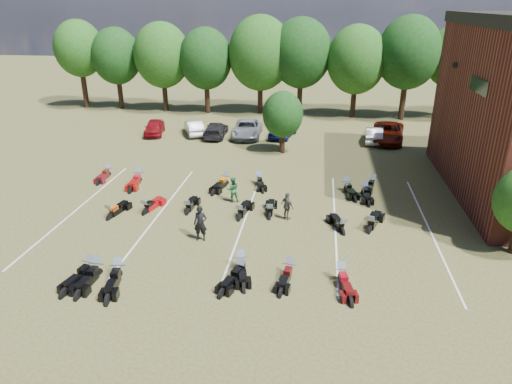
% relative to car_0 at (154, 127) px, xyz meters
% --- Properties ---
extents(ground, '(160.00, 160.00, 0.00)m').
position_rel_car_0_xyz_m(ground, '(14.05, -19.24, -0.67)').
color(ground, brown).
rests_on(ground, ground).
extents(car_0, '(2.31, 4.15, 1.34)m').
position_rel_car_0_xyz_m(car_0, '(0.00, 0.00, 0.00)').
color(car_0, maroon).
rests_on(car_0, ground).
extents(car_1, '(2.85, 4.15, 1.30)m').
position_rel_car_0_xyz_m(car_1, '(3.60, 0.50, -0.02)').
color(car_1, silver).
rests_on(car_1, ground).
extents(car_2, '(2.63, 5.34, 1.46)m').
position_rel_car_0_xyz_m(car_2, '(8.55, 0.44, 0.06)').
color(car_2, gray).
rests_on(car_2, ground).
extents(car_3, '(1.99, 4.52, 1.29)m').
position_rel_car_0_xyz_m(car_3, '(5.75, 0.04, -0.02)').
color(car_3, black).
rests_on(car_3, ground).
extents(car_4, '(2.67, 4.66, 1.49)m').
position_rel_car_0_xyz_m(car_4, '(11.76, 0.84, 0.08)').
color(car_4, navy).
rests_on(car_4, ground).
extents(car_5, '(1.72, 4.10, 1.32)m').
position_rel_car_0_xyz_m(car_5, '(19.69, 0.24, -0.01)').
color(car_5, beige).
rests_on(car_5, ground).
extents(car_6, '(3.53, 6.04, 1.58)m').
position_rel_car_0_xyz_m(car_6, '(20.88, 0.63, 0.12)').
color(car_6, '#520F04').
rests_on(car_6, ground).
extents(car_7, '(3.06, 5.34, 1.46)m').
position_rel_car_0_xyz_m(car_7, '(28.22, 1.07, 0.06)').
color(car_7, '#3D3D42').
rests_on(car_7, ground).
extents(person_black, '(0.70, 0.47, 1.88)m').
position_rel_car_0_xyz_m(person_black, '(9.21, -19.10, 0.27)').
color(person_black, black).
rests_on(person_black, ground).
extents(person_green, '(0.91, 0.80, 1.58)m').
position_rel_car_0_xyz_m(person_green, '(9.93, -14.07, 0.12)').
color(person_green, '#276A36').
rests_on(person_green, ground).
extents(person_grey, '(0.95, 0.93, 1.60)m').
position_rel_car_0_xyz_m(person_grey, '(13.38, -16.06, 0.13)').
color(person_grey, '#4F4C44').
rests_on(person_grey, ground).
extents(motorcycle_0, '(1.16, 2.44, 1.31)m').
position_rel_car_0_xyz_m(motorcycle_0, '(5.09, -22.90, -0.67)').
color(motorcycle_0, black).
rests_on(motorcycle_0, ground).
extents(motorcycle_1, '(1.15, 2.52, 1.35)m').
position_rel_car_0_xyz_m(motorcycle_1, '(6.48, -23.02, -0.67)').
color(motorcycle_1, black).
rests_on(motorcycle_1, ground).
extents(motorcycle_2, '(0.80, 2.32, 1.28)m').
position_rel_car_0_xyz_m(motorcycle_2, '(5.47, -22.95, -0.67)').
color(motorcycle_2, black).
rests_on(motorcycle_2, ground).
extents(motorcycle_3, '(1.24, 2.40, 1.28)m').
position_rel_car_0_xyz_m(motorcycle_3, '(11.69, -21.53, -0.67)').
color(motorcycle_3, black).
rests_on(motorcycle_3, ground).
extents(motorcycle_4, '(1.38, 2.33, 1.24)m').
position_rel_car_0_xyz_m(motorcycle_4, '(11.76, -22.16, -0.67)').
color(motorcycle_4, black).
rests_on(motorcycle_4, ground).
extents(motorcycle_5, '(1.02, 2.22, 1.19)m').
position_rel_car_0_xyz_m(motorcycle_5, '(13.92, -21.77, -0.67)').
color(motorcycle_5, black).
rests_on(motorcycle_5, ground).
extents(motorcycle_6, '(1.16, 2.36, 1.26)m').
position_rel_car_0_xyz_m(motorcycle_6, '(16.17, -21.92, -0.67)').
color(motorcycle_6, '#490A0B').
rests_on(motorcycle_6, ground).
extents(motorcycle_7, '(1.29, 2.37, 1.26)m').
position_rel_car_0_xyz_m(motorcycle_7, '(5.27, -16.46, -0.67)').
color(motorcycle_7, maroon).
rests_on(motorcycle_7, ground).
extents(motorcycle_8, '(1.19, 2.38, 1.27)m').
position_rel_car_0_xyz_m(motorcycle_8, '(3.53, -17.36, -0.67)').
color(motorcycle_8, black).
rests_on(motorcycle_8, ground).
extents(motorcycle_9, '(0.75, 2.20, 1.22)m').
position_rel_car_0_xyz_m(motorcycle_9, '(7.67, -16.11, -0.67)').
color(motorcycle_9, black).
rests_on(motorcycle_9, ground).
extents(motorcycle_10, '(0.82, 2.33, 1.28)m').
position_rel_car_0_xyz_m(motorcycle_10, '(12.41, -16.05, -0.67)').
color(motorcycle_10, black).
rests_on(motorcycle_10, ground).
extents(motorcycle_11, '(1.10, 2.43, 1.31)m').
position_rel_car_0_xyz_m(motorcycle_11, '(10.78, -16.46, -0.67)').
color(motorcycle_11, black).
rests_on(motorcycle_11, ground).
extents(motorcycle_12, '(1.41, 2.31, 1.23)m').
position_rel_car_0_xyz_m(motorcycle_12, '(16.39, -17.35, -0.67)').
color(motorcycle_12, black).
rests_on(motorcycle_12, ground).
extents(motorcycle_13, '(1.59, 2.61, 1.39)m').
position_rel_car_0_xyz_m(motorcycle_13, '(17.86, -16.99, -0.67)').
color(motorcycle_13, black).
rests_on(motorcycle_13, ground).
extents(motorcycle_14, '(0.74, 2.22, 1.23)m').
position_rel_car_0_xyz_m(motorcycle_14, '(0.49, -10.94, -0.67)').
color(motorcycle_14, '#4F0B12').
rests_on(motorcycle_14, ground).
extents(motorcycle_15, '(0.94, 2.53, 1.39)m').
position_rel_car_0_xyz_m(motorcycle_15, '(3.06, -11.74, -0.67)').
color(motorcycle_15, maroon).
rests_on(motorcycle_15, ground).
extents(motorcycle_16, '(1.24, 2.20, 1.17)m').
position_rel_car_0_xyz_m(motorcycle_16, '(11.10, -10.92, -0.67)').
color(motorcycle_16, black).
rests_on(motorcycle_16, ground).
extents(motorcycle_17, '(1.33, 2.49, 1.32)m').
position_rel_car_0_xyz_m(motorcycle_17, '(8.96, -11.52, -0.67)').
color(motorcycle_17, black).
rests_on(motorcycle_17, ground).
extents(motorcycle_18, '(1.32, 2.42, 1.29)m').
position_rel_car_0_xyz_m(motorcycle_18, '(16.85, -11.37, -0.67)').
color(motorcycle_18, black).
rests_on(motorcycle_18, ground).
extents(motorcycle_19, '(0.87, 2.29, 1.25)m').
position_rel_car_0_xyz_m(motorcycle_19, '(17.96, -11.95, -0.67)').
color(motorcycle_19, black).
rests_on(motorcycle_19, ground).
extents(motorcycle_20, '(1.34, 2.23, 1.19)m').
position_rel_car_0_xyz_m(motorcycle_20, '(18.57, -10.52, -0.67)').
color(motorcycle_20, black).
rests_on(motorcycle_20, ground).
extents(tree_line, '(56.00, 6.00, 9.79)m').
position_rel_car_0_xyz_m(tree_line, '(13.05, 9.76, 5.64)').
color(tree_line, black).
rests_on(tree_line, ground).
extents(young_tree_midfield, '(3.20, 3.20, 4.70)m').
position_rel_car_0_xyz_m(young_tree_midfield, '(12.05, -3.74, 2.42)').
color(young_tree_midfield, black).
rests_on(young_tree_midfield, ground).
extents(parking_lines, '(20.10, 14.00, 0.01)m').
position_rel_car_0_xyz_m(parking_lines, '(11.05, -16.24, -0.66)').
color(parking_lines, silver).
rests_on(parking_lines, ground).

